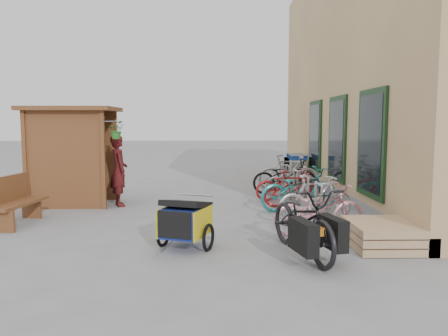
{
  "coord_description": "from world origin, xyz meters",
  "views": [
    {
      "loc": [
        0.3,
        -8.28,
        2.03
      ],
      "look_at": [
        0.5,
        1.5,
        1.0
      ],
      "focal_mm": 35.0,
      "sensor_mm": 36.0,
      "label": 1
    }
  ],
  "objects_px": {
    "kiosk": "(69,142)",
    "bike_5": "(293,181)",
    "bike_3": "(294,189)",
    "pallet_stack": "(381,235)",
    "cargo_bike": "(304,221)",
    "child_trailer": "(185,220)",
    "bike_2": "(299,189)",
    "bench": "(14,200)",
    "bike_4": "(286,185)",
    "bike_7": "(288,173)",
    "person_kiosk": "(119,170)",
    "bike_1": "(315,199)",
    "bike_6": "(285,176)",
    "shopping_carts": "(294,165)",
    "bike_0": "(319,209)"
  },
  "relations": [
    {
      "from": "bike_3",
      "to": "bike_7",
      "type": "relative_size",
      "value": 0.82
    },
    {
      "from": "bike_3",
      "to": "pallet_stack",
      "type": "bearing_deg",
      "value": -162.87
    },
    {
      "from": "bench",
      "to": "bike_1",
      "type": "height_order",
      "value": "bike_1"
    },
    {
      "from": "child_trailer",
      "to": "bike_2",
      "type": "distance_m",
      "value": 3.85
    },
    {
      "from": "bench",
      "to": "bike_7",
      "type": "xyz_separation_m",
      "value": [
        6.14,
        4.16,
        0.04
      ]
    },
    {
      "from": "kiosk",
      "to": "bike_3",
      "type": "distance_m",
      "value": 5.59
    },
    {
      "from": "bike_5",
      "to": "bike_7",
      "type": "height_order",
      "value": "bike_7"
    },
    {
      "from": "bike_3",
      "to": "bike_7",
      "type": "xyz_separation_m",
      "value": [
        0.28,
        2.52,
        0.1
      ]
    },
    {
      "from": "bike_5",
      "to": "bike_4",
      "type": "bearing_deg",
      "value": 155.65
    },
    {
      "from": "cargo_bike",
      "to": "bike_4",
      "type": "distance_m",
      "value": 4.7
    },
    {
      "from": "pallet_stack",
      "to": "bike_4",
      "type": "height_order",
      "value": "bike_4"
    },
    {
      "from": "bench",
      "to": "bike_3",
      "type": "bearing_deg",
      "value": 23.22
    },
    {
      "from": "shopping_carts",
      "to": "bike_2",
      "type": "distance_m",
      "value": 4.91
    },
    {
      "from": "bike_5",
      "to": "kiosk",
      "type": "bearing_deg",
      "value": 102.66
    },
    {
      "from": "cargo_bike",
      "to": "bike_5",
      "type": "xyz_separation_m",
      "value": [
        0.75,
        5.14,
        -0.09
      ]
    },
    {
      "from": "bench",
      "to": "bike_7",
      "type": "height_order",
      "value": "bike_7"
    },
    {
      "from": "pallet_stack",
      "to": "shopping_carts",
      "type": "relative_size",
      "value": 0.65
    },
    {
      "from": "bike_0",
      "to": "bike_7",
      "type": "distance_m",
      "value": 5.0
    },
    {
      "from": "pallet_stack",
      "to": "child_trailer",
      "type": "xyz_separation_m",
      "value": [
        -3.18,
        0.02,
        0.26
      ]
    },
    {
      "from": "pallet_stack",
      "to": "cargo_bike",
      "type": "bearing_deg",
      "value": -162.55
    },
    {
      "from": "child_trailer",
      "to": "bike_7",
      "type": "xyz_separation_m",
      "value": [
        2.64,
        5.85,
        0.07
      ]
    },
    {
      "from": "bike_6",
      "to": "bike_7",
      "type": "distance_m",
      "value": 0.49
    },
    {
      "from": "bike_4",
      "to": "bike_6",
      "type": "distance_m",
      "value": 1.18
    },
    {
      "from": "bench",
      "to": "bike_7",
      "type": "bearing_deg",
      "value": 41.68
    },
    {
      "from": "cargo_bike",
      "to": "bike_2",
      "type": "height_order",
      "value": "cargo_bike"
    },
    {
      "from": "person_kiosk",
      "to": "bike_7",
      "type": "height_order",
      "value": "person_kiosk"
    },
    {
      "from": "bike_2",
      "to": "bike_7",
      "type": "bearing_deg",
      "value": -19.94
    },
    {
      "from": "bike_3",
      "to": "bike_6",
      "type": "xyz_separation_m",
      "value": [
        0.11,
        2.07,
        0.05
      ]
    },
    {
      "from": "child_trailer",
      "to": "bike_3",
      "type": "height_order",
      "value": "bike_3"
    },
    {
      "from": "kiosk",
      "to": "bike_2",
      "type": "height_order",
      "value": "kiosk"
    },
    {
      "from": "cargo_bike",
      "to": "bike_0",
      "type": "distance_m",
      "value": 1.41
    },
    {
      "from": "bike_1",
      "to": "bike_6",
      "type": "distance_m",
      "value": 3.64
    },
    {
      "from": "bench",
      "to": "bike_4",
      "type": "xyz_separation_m",
      "value": [
        5.82,
        2.54,
        -0.08
      ]
    },
    {
      "from": "kiosk",
      "to": "bike_5",
      "type": "height_order",
      "value": "kiosk"
    },
    {
      "from": "bike_3",
      "to": "bike_6",
      "type": "distance_m",
      "value": 2.07
    },
    {
      "from": "shopping_carts",
      "to": "bike_0",
      "type": "height_order",
      "value": "shopping_carts"
    },
    {
      "from": "bench",
      "to": "person_kiosk",
      "type": "bearing_deg",
      "value": 57.46
    },
    {
      "from": "person_kiosk",
      "to": "bike_4",
      "type": "xyz_separation_m",
      "value": [
        4.17,
        0.59,
        -0.45
      ]
    },
    {
      "from": "bike_4",
      "to": "bike_5",
      "type": "relative_size",
      "value": 1.06
    },
    {
      "from": "bike_6",
      "to": "bike_5",
      "type": "bearing_deg",
      "value": -177.21
    },
    {
      "from": "shopping_carts",
      "to": "bike_3",
      "type": "xyz_separation_m",
      "value": [
        -0.82,
        -4.51,
        -0.13
      ]
    },
    {
      "from": "bike_4",
      "to": "bike_7",
      "type": "relative_size",
      "value": 0.88
    },
    {
      "from": "bench",
      "to": "bike_3",
      "type": "height_order",
      "value": "bench"
    },
    {
      "from": "bike_2",
      "to": "child_trailer",
      "type": "bearing_deg",
      "value": 125.69
    },
    {
      "from": "bike_2",
      "to": "bench",
      "type": "bearing_deg",
      "value": 87.06
    },
    {
      "from": "pallet_stack",
      "to": "bench",
      "type": "xyz_separation_m",
      "value": [
        -6.68,
        1.7,
        0.29
      ]
    },
    {
      "from": "bike_2",
      "to": "bike_3",
      "type": "height_order",
      "value": "bike_2"
    },
    {
      "from": "bike_0",
      "to": "bike_4",
      "type": "bearing_deg",
      "value": -12.75
    },
    {
      "from": "bike_1",
      "to": "bike_6",
      "type": "relative_size",
      "value": 0.88
    },
    {
      "from": "cargo_bike",
      "to": "bike_2",
      "type": "xyz_separation_m",
      "value": [
        0.59,
        3.44,
        -0.04
      ]
    }
  ]
}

